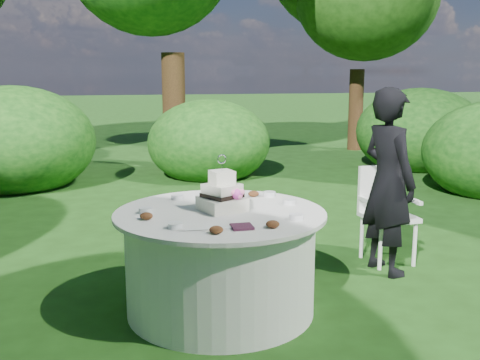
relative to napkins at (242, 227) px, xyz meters
name	(u,v)px	position (x,y,z in m)	size (l,w,h in m)	color
ground	(221,310)	(-0.06, 0.47, -0.78)	(80.00, 80.00, 0.00)	#193C10
napkins	(242,227)	(0.00, 0.00, 0.00)	(0.14, 0.14, 0.02)	#431C31
feather_plume	(213,228)	(-0.19, 0.02, 0.00)	(0.48, 0.07, 0.01)	silver
guest	(388,182)	(1.54, 0.98, 0.05)	(0.60, 0.40, 1.65)	black
table	(220,261)	(-0.06, 0.47, -0.39)	(1.56, 1.56, 0.77)	white
cake	(222,195)	(-0.04, 0.50, 0.10)	(0.37, 0.37, 0.42)	silver
chair	(385,207)	(1.68, 1.29, -0.26)	(0.48, 0.46, 0.90)	silver
votives	(227,207)	(0.00, 0.52, 0.01)	(1.20, 0.95, 0.04)	white
petal_cups	(223,214)	(-0.07, 0.28, 0.02)	(0.99, 1.08, 0.05)	#562D16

